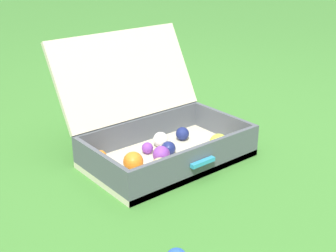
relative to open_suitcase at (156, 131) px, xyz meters
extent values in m
plane|color=#3D7A2D|center=(0.10, -0.04, -0.11)|extent=(16.00, 16.00, 0.00)
cube|color=beige|center=(0.01, -0.07, -0.10)|extent=(0.65, 0.38, 0.03)
cube|color=#4C5156|center=(-0.31, -0.07, -0.04)|extent=(0.02, 0.38, 0.13)
cube|color=#4C5156|center=(0.32, -0.07, -0.04)|extent=(0.02, 0.38, 0.13)
cube|color=#4C5156|center=(0.01, -0.25, -0.04)|extent=(0.61, 0.02, 0.13)
cube|color=#4C5156|center=(0.01, 0.11, -0.04)|extent=(0.61, 0.02, 0.13)
cube|color=beige|center=(0.01, 0.21, 0.19)|extent=(0.65, 0.20, 0.35)
cube|color=teal|center=(0.01, -0.27, -0.04)|extent=(0.11, 0.02, 0.02)
sphere|color=white|center=(0.04, 0.02, -0.05)|extent=(0.06, 0.06, 0.06)
sphere|color=purple|center=(-0.05, -0.10, -0.05)|extent=(0.07, 0.07, 0.07)
sphere|color=orange|center=(-0.23, 0.06, -0.06)|extent=(0.05, 0.05, 0.05)
sphere|color=#CCDB38|center=(-0.23, -0.20, -0.05)|extent=(0.06, 0.06, 0.06)
sphere|color=purple|center=(-0.05, 0.00, -0.06)|extent=(0.05, 0.05, 0.05)
sphere|color=navy|center=(0.01, -0.07, -0.05)|extent=(0.06, 0.06, 0.06)
sphere|color=#D1B784|center=(-0.13, -0.19, -0.05)|extent=(0.07, 0.07, 0.07)
sphere|color=#CCDB38|center=(0.19, -0.18, -0.05)|extent=(0.08, 0.08, 0.08)
sphere|color=orange|center=(-0.18, -0.09, -0.05)|extent=(0.08, 0.08, 0.08)
sphere|color=navy|center=(0.15, 0.01, -0.06)|extent=(0.06, 0.06, 0.06)
camera|label=1|loc=(-1.06, -1.38, 0.74)|focal=49.35mm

